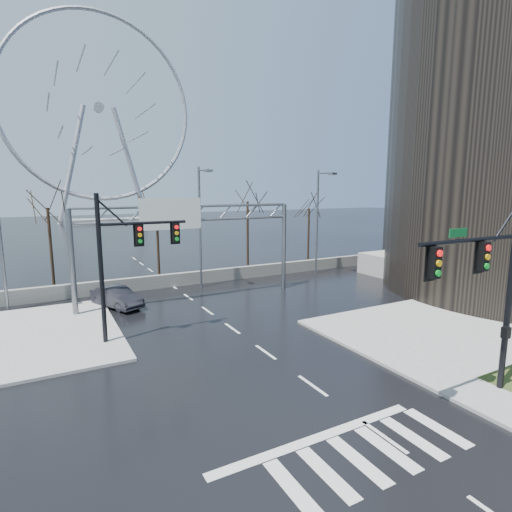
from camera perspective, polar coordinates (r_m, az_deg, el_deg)
ground at (r=17.84m, az=8.09°, el=-17.86°), size 260.00×260.00×0.00m
sidewalk_right_ext at (r=25.75m, az=23.79°, el=-9.69°), size 12.00×10.00×0.15m
sidewalk_far at (r=26.00m, az=-30.50°, el=-10.03°), size 10.00×12.00×0.15m
barrier_wall at (r=34.88m, az=-11.79°, el=-3.38°), size 52.00×0.50×1.10m
signal_mast_near at (r=17.36m, az=30.62°, el=-2.80°), size 5.52×0.41×8.00m
signal_mast_far at (r=22.19m, az=-18.47°, el=0.33°), size 4.72×0.41×8.00m
sign_gantry at (r=29.27m, az=-9.95°, el=3.45°), size 16.36×0.40×7.60m
streetlight_mid at (r=33.01m, az=-7.84°, el=5.39°), size 0.50×2.55×10.00m
streetlight_right at (r=38.87m, az=9.04°, el=5.95°), size 0.50×2.55×10.00m
tree_left at (r=36.24m, az=-27.54°, el=4.91°), size 3.75×3.75×7.50m
tree_center at (r=38.50m, az=-13.96°, el=4.70°), size 3.25×3.25×6.50m
tree_right at (r=40.70m, az=-1.22°, el=6.68°), size 3.90×3.90×7.80m
tree_far_right at (r=45.36m, az=7.57°, el=5.87°), size 3.40×3.40×6.80m
ferris_wheel at (r=110.13m, az=-21.50°, el=18.18°), size 45.00×6.00×50.91m
car at (r=29.76m, az=-19.27°, el=-5.56°), size 3.22×4.69×1.46m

